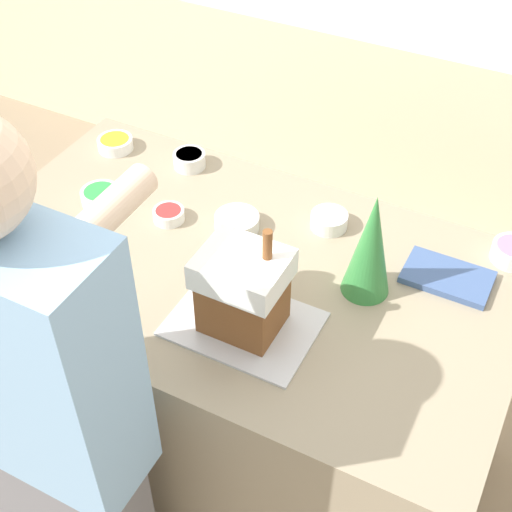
{
  "coord_description": "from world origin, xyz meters",
  "views": [
    {
      "loc": [
        0.73,
        -1.28,
        2.34
      ],
      "look_at": [
        0.06,
        0.0,
        1.01
      ],
      "focal_mm": 50.0,
      "sensor_mm": 36.0,
      "label": 1
    }
  ],
  "objects_px": {
    "candy_bowl_near_tray_left": "(115,143)",
    "candy_bowl_far_right": "(237,222)",
    "decorative_tree": "(371,245)",
    "cookbook": "(447,277)",
    "candy_bowl_near_tray_right": "(101,196)",
    "candy_bowl_behind_tray": "(329,220)",
    "gingerbread_house": "(243,290)",
    "candy_bowl_far_left": "(169,214)",
    "candy_bowl_center_rear": "(189,159)",
    "baking_tray": "(243,324)",
    "person": "(53,433)"
  },
  "relations": [
    {
      "from": "candy_bowl_far_left",
      "to": "candy_bowl_center_rear",
      "type": "bearing_deg",
      "value": 108.33
    },
    {
      "from": "cookbook",
      "to": "candy_bowl_far_right",
      "type": "bearing_deg",
      "value": -173.29
    },
    {
      "from": "candy_bowl_near_tray_right",
      "to": "candy_bowl_far_right",
      "type": "distance_m",
      "value": 0.44
    },
    {
      "from": "candy_bowl_near_tray_left",
      "to": "cookbook",
      "type": "height_order",
      "value": "candy_bowl_near_tray_left"
    },
    {
      "from": "candy_bowl_far_right",
      "to": "cookbook",
      "type": "xyz_separation_m",
      "value": [
        0.62,
        0.07,
        -0.01
      ]
    },
    {
      "from": "gingerbread_house",
      "to": "candy_bowl_center_rear",
      "type": "xyz_separation_m",
      "value": [
        -0.49,
        0.54,
        -0.1
      ]
    },
    {
      "from": "person",
      "to": "candy_bowl_near_tray_left",
      "type": "bearing_deg",
      "value": 117.8
    },
    {
      "from": "baking_tray",
      "to": "candy_bowl_far_right",
      "type": "height_order",
      "value": "candy_bowl_far_right"
    },
    {
      "from": "candy_bowl_near_tray_left",
      "to": "candy_bowl_far_right",
      "type": "bearing_deg",
      "value": -17.37
    },
    {
      "from": "baking_tray",
      "to": "candy_bowl_far_left",
      "type": "relative_size",
      "value": 3.93
    },
    {
      "from": "candy_bowl_center_rear",
      "to": "person",
      "type": "distance_m",
      "value": 1.04
    },
    {
      "from": "person",
      "to": "candy_bowl_far_right",
      "type": "bearing_deg",
      "value": 86.33
    },
    {
      "from": "candy_bowl_near_tray_right",
      "to": "candy_bowl_behind_tray",
      "type": "relative_size",
      "value": 1.1
    },
    {
      "from": "cookbook",
      "to": "gingerbread_house",
      "type": "bearing_deg",
      "value": -135.99
    },
    {
      "from": "gingerbread_house",
      "to": "candy_bowl_center_rear",
      "type": "relative_size",
      "value": 2.94
    },
    {
      "from": "decorative_tree",
      "to": "cookbook",
      "type": "xyz_separation_m",
      "value": [
        0.19,
        0.14,
        -0.15
      ]
    },
    {
      "from": "candy_bowl_far_left",
      "to": "candy_bowl_near_tray_left",
      "type": "bearing_deg",
      "value": 147.06
    },
    {
      "from": "baking_tray",
      "to": "decorative_tree",
      "type": "height_order",
      "value": "decorative_tree"
    },
    {
      "from": "baking_tray",
      "to": "candy_bowl_near_tray_left",
      "type": "bearing_deg",
      "value": 146.34
    },
    {
      "from": "candy_bowl_behind_tray",
      "to": "decorative_tree",
      "type": "bearing_deg",
      "value": -46.15
    },
    {
      "from": "decorative_tree",
      "to": "person",
      "type": "height_order",
      "value": "person"
    },
    {
      "from": "person",
      "to": "cookbook",
      "type": "bearing_deg",
      "value": 52.47
    },
    {
      "from": "gingerbread_house",
      "to": "decorative_tree",
      "type": "distance_m",
      "value": 0.36
    },
    {
      "from": "candy_bowl_far_right",
      "to": "cookbook",
      "type": "height_order",
      "value": "candy_bowl_far_right"
    },
    {
      "from": "cookbook",
      "to": "candy_bowl_near_tray_left",
      "type": "bearing_deg",
      "value": 174.97
    },
    {
      "from": "candy_bowl_far_right",
      "to": "person",
      "type": "bearing_deg",
      "value": -93.67
    },
    {
      "from": "candy_bowl_near_tray_right",
      "to": "candy_bowl_near_tray_left",
      "type": "relative_size",
      "value": 1.02
    },
    {
      "from": "candy_bowl_far_left",
      "to": "cookbook",
      "type": "xyz_separation_m",
      "value": [
        0.83,
        0.13,
        -0.01
      ]
    },
    {
      "from": "baking_tray",
      "to": "cookbook",
      "type": "xyz_separation_m",
      "value": [
        0.42,
        0.41,
        0.01
      ]
    },
    {
      "from": "baking_tray",
      "to": "gingerbread_house",
      "type": "xyz_separation_m",
      "value": [
        0.0,
        0.0,
        0.13
      ]
    },
    {
      "from": "gingerbread_house",
      "to": "candy_bowl_far_right",
      "type": "height_order",
      "value": "gingerbread_house"
    },
    {
      "from": "baking_tray",
      "to": "cookbook",
      "type": "relative_size",
      "value": 1.56
    },
    {
      "from": "candy_bowl_far_left",
      "to": "candy_bowl_behind_tray",
      "type": "height_order",
      "value": "candy_bowl_behind_tray"
    },
    {
      "from": "candy_bowl_near_tray_right",
      "to": "candy_bowl_far_right",
      "type": "xyz_separation_m",
      "value": [
        0.44,
        0.09,
        0.0
      ]
    },
    {
      "from": "candy_bowl_near_tray_right",
      "to": "candy_bowl_behind_tray",
      "type": "height_order",
      "value": "candy_bowl_behind_tray"
    },
    {
      "from": "candy_bowl_far_left",
      "to": "candy_bowl_center_rear",
      "type": "xyz_separation_m",
      "value": [
        -0.09,
        0.27,
        0.01
      ]
    },
    {
      "from": "gingerbread_house",
      "to": "candy_bowl_near_tray_left",
      "type": "height_order",
      "value": "gingerbread_house"
    },
    {
      "from": "candy_bowl_behind_tray",
      "to": "candy_bowl_near_tray_right",
      "type": "bearing_deg",
      "value": -162.17
    },
    {
      "from": "gingerbread_house",
      "to": "decorative_tree",
      "type": "bearing_deg",
      "value": 49.19
    },
    {
      "from": "baking_tray",
      "to": "cookbook",
      "type": "height_order",
      "value": "cookbook"
    },
    {
      "from": "gingerbread_house",
      "to": "decorative_tree",
      "type": "relative_size",
      "value": 0.98
    },
    {
      "from": "candy_bowl_near_tray_left",
      "to": "candy_bowl_far_left",
      "type": "height_order",
      "value": "candy_bowl_near_tray_left"
    },
    {
      "from": "candy_bowl_behind_tray",
      "to": "candy_bowl_center_rear",
      "type": "distance_m",
      "value": 0.54
    },
    {
      "from": "candy_bowl_behind_tray",
      "to": "gingerbread_house",
      "type": "bearing_deg",
      "value": -95.01
    },
    {
      "from": "decorative_tree",
      "to": "cookbook",
      "type": "height_order",
      "value": "decorative_tree"
    },
    {
      "from": "candy_bowl_near_tray_right",
      "to": "cookbook",
      "type": "height_order",
      "value": "candy_bowl_near_tray_right"
    },
    {
      "from": "candy_bowl_far_right",
      "to": "cookbook",
      "type": "relative_size",
      "value": 0.56
    },
    {
      "from": "gingerbread_house",
      "to": "candy_bowl_behind_tray",
      "type": "xyz_separation_m",
      "value": [
        0.04,
        0.47,
        -0.1
      ]
    },
    {
      "from": "candy_bowl_far_right",
      "to": "candy_bowl_behind_tray",
      "type": "height_order",
      "value": "candy_bowl_behind_tray"
    },
    {
      "from": "candy_bowl_behind_tray",
      "to": "candy_bowl_center_rear",
      "type": "bearing_deg",
      "value": 172.1
    }
  ]
}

